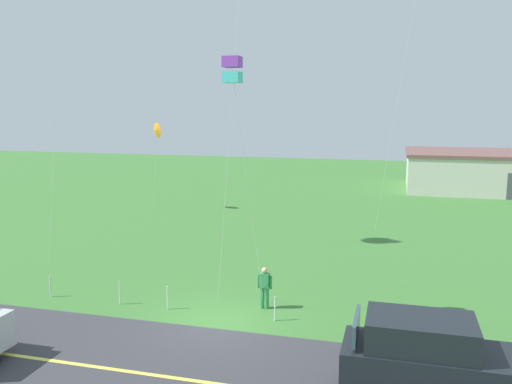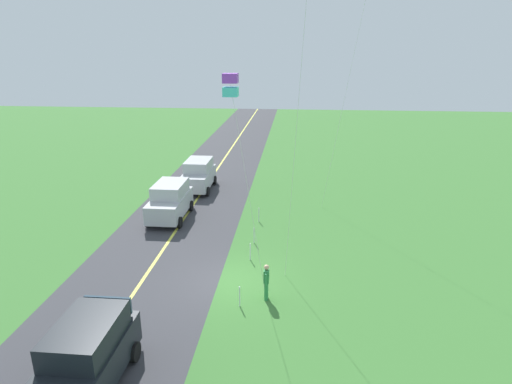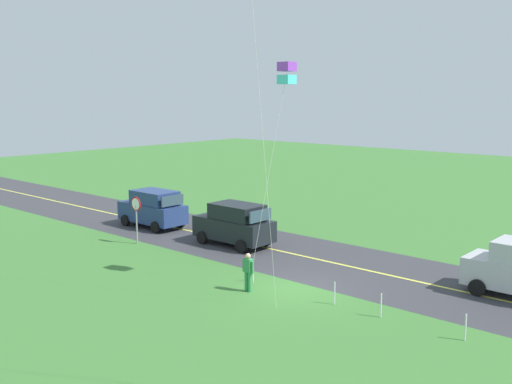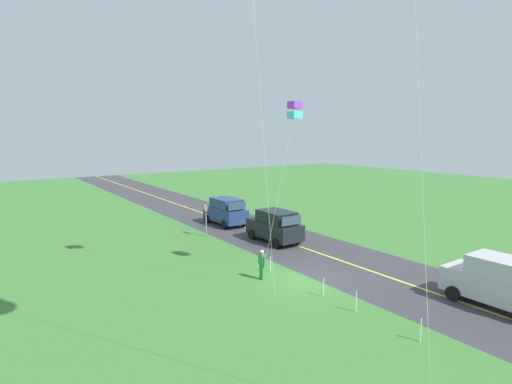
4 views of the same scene
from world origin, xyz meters
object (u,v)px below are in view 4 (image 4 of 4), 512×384
Objects in this scene: car_parked_east_near at (226,211)px; car_suv_foreground at (275,226)px; person_adult_near at (262,263)px; kite_red_low at (295,110)px; stop_sign at (206,213)px; car_parked_west_near at (499,282)px.

car_suv_foreground is at bearing -179.38° from car_parked_east_near.
kite_red_low is (-0.74, -1.47, 7.87)m from person_adult_near.
kite_red_low is (-10.43, 0.37, 6.93)m from stop_sign.
kite_red_low is (-13.01, 3.57, 7.58)m from car_parked_east_near.
car_parked_east_near is at bearing 156.76° from person_adult_near.
car_suv_foreground is at bearing 136.55° from person_adult_near.
car_parked_west_near is 21.05m from car_parked_east_near.
car_suv_foreground is 1.00× the size of car_parked_east_near.
car_parked_east_near is 13.27m from person_adult_near.
car_suv_foreground is 14.36m from car_parked_west_near.
kite_red_low is at bearing 62.30° from person_adult_near.
car_suv_foreground is 5.30m from stop_sign.
car_suv_foreground is 1.00× the size of car_parked_west_near.
kite_red_low reaches higher than car_suv_foreground.
car_parked_west_near is at bearing -174.14° from car_suv_foreground.
stop_sign is at bearing 14.43° from car_parked_west_near.
car_parked_west_near is at bearing -165.57° from stop_sign.
stop_sign is 1.60× the size of person_adult_near.
car_parked_west_near is 12.13m from kite_red_low.
kite_red_low is at bearing 164.66° from car_parked_east_near.
car_parked_west_near is at bearing 36.13° from person_adult_near.
car_parked_east_near is at bearing 4.19° from car_parked_west_near.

